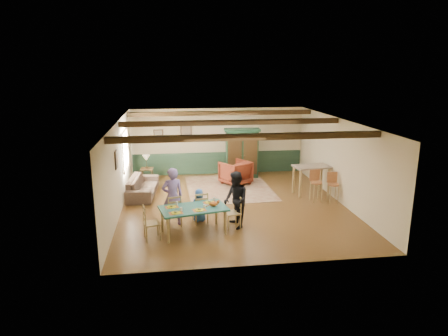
{
  "coord_description": "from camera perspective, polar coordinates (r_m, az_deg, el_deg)",
  "views": [
    {
      "loc": [
        -1.91,
        -11.94,
        4.31
      ],
      "look_at": [
        -0.25,
        0.36,
        1.15
      ],
      "focal_mm": 32.0,
      "sensor_mm": 36.0,
      "label": 1
    }
  ],
  "objects": [
    {
      "name": "place_setting_far_right",
      "position": [
        10.88,
        -2.07,
        -4.69
      ],
      "size": [
        0.43,
        0.36,
        0.11
      ],
      "primitive_type": null,
      "rotation": [
        0.0,
        0.0,
        0.21
      ],
      "color": "yellow",
      "rests_on": "dining_table"
    },
    {
      "name": "ceiling_beam_mid",
      "position": [
        12.6,
        1.12,
        6.53
      ],
      "size": [
        6.95,
        0.16,
        0.16
      ],
      "primitive_type": "cube",
      "color": "black",
      "rests_on": "ceiling"
    },
    {
      "name": "table_lamp",
      "position": [
        15.38,
        -11.02,
        0.88
      ],
      "size": [
        0.3,
        0.3,
        0.51
      ],
      "primitive_type": null,
      "rotation": [
        0.0,
        0.0,
        -0.04
      ],
      "color": "beige",
      "rests_on": "end_table"
    },
    {
      "name": "person_woman",
      "position": [
        10.88,
        1.69,
        -4.61
      ],
      "size": [
        0.75,
        0.88,
        1.58
      ],
      "primitive_type": "imported",
      "rotation": [
        0.0,
        0.0,
        -1.36
      ],
      "color": "black",
      "rests_on": "floor"
    },
    {
      "name": "bar_stool_right",
      "position": [
        13.38,
        15.34,
        -2.78
      ],
      "size": [
        0.37,
        0.4,
        1.0
      ],
      "primitive_type": null,
      "rotation": [
        0.0,
        0.0,
        -0.04
      ],
      "color": "#AD6E43",
      "rests_on": "floor"
    },
    {
      "name": "place_setting_near_left",
      "position": [
        10.19,
        -6.9,
        -6.14
      ],
      "size": [
        0.43,
        0.36,
        0.11
      ],
      "primitive_type": null,
      "rotation": [
        0.0,
        0.0,
        0.21
      ],
      "color": "yellow",
      "rests_on": "dining_table"
    },
    {
      "name": "counter_table",
      "position": [
        14.1,
        12.32,
        -1.7
      ],
      "size": [
        1.29,
        0.85,
        1.02
      ],
      "primitive_type": null,
      "rotation": [
        0.0,
        0.0,
        0.12
      ],
      "color": "tan",
      "rests_on": "floor"
    },
    {
      "name": "bar_stool_left",
      "position": [
        13.37,
        13.05,
        -2.55
      ],
      "size": [
        0.4,
        0.44,
        1.05
      ],
      "primitive_type": null,
      "rotation": [
        0.0,
        0.0,
        0.08
      ],
      "color": "#AD6E43",
      "rests_on": "floor"
    },
    {
      "name": "sofa",
      "position": [
        14.01,
        -11.52,
        -2.57
      ],
      "size": [
        1.05,
        2.25,
        0.64
      ],
      "primitive_type": "imported",
      "rotation": [
        0.0,
        0.0,
        1.48
      ],
      "color": "#44352B",
      "rests_on": "floor"
    },
    {
      "name": "dining_chair_far_right",
      "position": [
        11.36,
        -3.44,
        -5.59
      ],
      "size": [
        0.48,
        0.5,
        0.91
      ],
      "primitive_type": null,
      "rotation": [
        0.0,
        0.0,
        3.35
      ],
      "color": "#A18550",
      "rests_on": "floor"
    },
    {
      "name": "place_setting_near_center",
      "position": [
        10.34,
        -3.53,
        -5.76
      ],
      "size": [
        0.43,
        0.36,
        0.11
      ],
      "primitive_type": null,
      "rotation": [
        0.0,
        0.0,
        0.21
      ],
      "color": "yellow",
      "rests_on": "dining_table"
    },
    {
      "name": "wall_back",
      "position": [
        16.32,
        -0.83,
        3.83
      ],
      "size": [
        7.0,
        0.02,
        2.7
      ],
      "primitive_type": "cube",
      "color": "beige",
      "rests_on": "floor"
    },
    {
      "name": "cat",
      "position": [
        10.57,
        -1.51,
        -5.09
      ],
      "size": [
        0.36,
        0.2,
        0.17
      ],
      "primitive_type": null,
      "rotation": [
        0.0,
        0.0,
        0.21
      ],
      "color": "#C85F23",
      "rests_on": "dining_table"
    },
    {
      "name": "person_child",
      "position": [
        11.42,
        -3.56,
        -5.34
      ],
      "size": [
        0.52,
        0.4,
        0.96
      ],
      "primitive_type": "imported",
      "rotation": [
        0.0,
        0.0,
        3.35
      ],
      "color": "#2A5BAB",
      "rests_on": "floor"
    },
    {
      "name": "wall_left",
      "position": [
        12.4,
        -14.81,
        -0.01
      ],
      "size": [
        0.02,
        8.0,
        2.7
      ],
      "primitive_type": "cube",
      "color": "beige",
      "rests_on": "floor"
    },
    {
      "name": "dining_chair_end_right",
      "position": [
        10.96,
        1.21,
        -6.32
      ],
      "size": [
        0.5,
        0.48,
        0.91
      ],
      "primitive_type": null,
      "rotation": [
        0.0,
        0.0,
        -1.36
      ],
      "color": "#A18550",
      "rests_on": "floor"
    },
    {
      "name": "dining_chair_far_left",
      "position": [
        11.18,
        -7.22,
        -6.01
      ],
      "size": [
        0.48,
        0.5,
        0.91
      ],
      "primitive_type": null,
      "rotation": [
        0.0,
        0.0,
        3.35
      ],
      "color": "#A18550",
      "rests_on": "floor"
    },
    {
      "name": "wall_right",
      "position": [
        13.44,
        16.29,
        0.97
      ],
      "size": [
        0.02,
        8.0,
        2.7
      ],
      "primitive_type": "cube",
      "color": "beige",
      "rests_on": "floor"
    },
    {
      "name": "floor",
      "position": [
        12.83,
        1.34,
        -5.34
      ],
      "size": [
        8.0,
        8.0,
        0.0
      ],
      "primitive_type": "plane",
      "color": "#523417",
      "rests_on": "ground"
    },
    {
      "name": "window_left",
      "position": [
        14.0,
        -13.93,
        2.49
      ],
      "size": [
        0.06,
        1.6,
        1.3
      ],
      "primitive_type": null,
      "color": "white",
      "rests_on": "wall_left"
    },
    {
      "name": "armchair",
      "position": [
        14.99,
        1.64,
        -0.66
      ],
      "size": [
        1.33,
        1.34,
        0.89
      ],
      "primitive_type": "imported",
      "rotation": [
        0.0,
        0.0,
        -2.58
      ],
      "color": "#47160E",
      "rests_on": "floor"
    },
    {
      "name": "area_rug",
      "position": [
        14.6,
        0.69,
        -2.86
      ],
      "size": [
        3.06,
        3.61,
        0.01
      ],
      "primitive_type": "cube",
      "rotation": [
        0.0,
        0.0,
        0.02
      ],
      "color": "tan",
      "rests_on": "floor"
    },
    {
      "name": "ceiling",
      "position": [
        12.19,
        1.41,
        6.69
      ],
      "size": [
        7.0,
        8.0,
        0.02
      ],
      "primitive_type": "cube",
      "color": "white",
      "rests_on": "wall_back"
    },
    {
      "name": "end_table",
      "position": [
        15.51,
        -10.93,
        -1.04
      ],
      "size": [
        0.49,
        0.49,
        0.56
      ],
      "primitive_type": null,
      "rotation": [
        0.0,
        0.0,
        -0.09
      ],
      "color": "black",
      "rests_on": "floor"
    },
    {
      "name": "dining_table",
      "position": [
        10.67,
        -4.36,
        -7.49
      ],
      "size": [
        1.88,
        1.3,
        0.72
      ],
      "primitive_type": null,
      "rotation": [
        0.0,
        0.0,
        0.21
      ],
      "color": "#1C5A51",
      "rests_on": "floor"
    },
    {
      "name": "place_setting_far_left",
      "position": [
        10.63,
        -7.49,
        -5.28
      ],
      "size": [
        0.43,
        0.36,
        0.11
      ],
      "primitive_type": null,
      "rotation": [
        0.0,
        0.0,
        0.21
      ],
      "color": "yellow",
      "rests_on": "dining_table"
    },
    {
      "name": "armoire",
      "position": [
        15.82,
        2.57,
        2.12
      ],
      "size": [
        1.42,
        0.63,
        1.96
      ],
      "primitive_type": "cube",
      "rotation": [
        0.0,
        0.0,
        -0.06
      ],
      "color": "black",
      "rests_on": "floor"
    },
    {
      "name": "wainscot_back",
      "position": [
        16.49,
        -0.81,
        0.74
      ],
      "size": [
        6.95,
        0.03,
        0.9
      ],
      "primitive_type": "cube",
      "color": "#203B2A",
      "rests_on": "floor"
    },
    {
      "name": "picture_back_a",
      "position": [
        16.11,
        -5.44,
        5.26
      ],
      "size": [
        0.45,
        0.04,
        0.55
      ],
      "primitive_type": null,
      "color": "gray",
      "rests_on": "wall_back"
    },
    {
      "name": "picture_back_b",
      "position": [
        16.13,
        -9.34,
        4.6
      ],
      "size": [
        0.38,
        0.04,
        0.48
      ],
      "primitive_type": null,
      "color": "gray",
      "rests_on": "wall_back"
    },
    {
      "name": "ceiling_beam_back",
      "position": [
        15.15,
        -0.39,
        7.84
      ],
      "size": [
        6.95,
        0.16,
        0.16
      ],
      "primitive_type": "cube",
      "color": "black",
      "rests_on": "ceiling"
    },
    {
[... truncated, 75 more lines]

